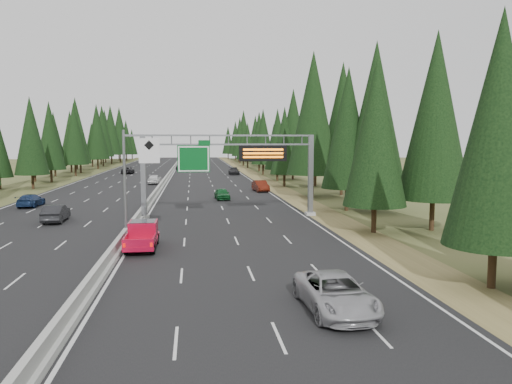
% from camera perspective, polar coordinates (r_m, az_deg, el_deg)
% --- Properties ---
extents(road, '(32.00, 260.00, 0.08)m').
position_cam_1_polar(road, '(92.41, -10.24, 1.26)').
color(road, black).
rests_on(road, ground).
extents(shoulder_right, '(3.60, 260.00, 0.06)m').
position_cam_1_polar(shoulder_right, '(93.16, 0.76, 1.39)').
color(shoulder_right, olive).
rests_on(shoulder_right, ground).
extents(shoulder_left, '(3.60, 260.00, 0.06)m').
position_cam_1_polar(shoulder_left, '(95.04, -21.02, 1.09)').
color(shoulder_left, '#475226').
rests_on(shoulder_left, ground).
extents(median_barrier, '(0.70, 260.00, 0.85)m').
position_cam_1_polar(median_barrier, '(92.38, -10.25, 1.50)').
color(median_barrier, '#9A9A95').
rests_on(median_barrier, road).
extents(sign_gantry, '(16.75, 0.98, 7.80)m').
position_cam_1_polar(sign_gantry, '(47.08, -2.36, 3.40)').
color(sign_gantry, slate).
rests_on(sign_gantry, road).
extents(hov_sign_pole, '(2.80, 0.50, 8.00)m').
position_cam_1_polar(hov_sign_pole, '(37.30, -13.91, 1.75)').
color(hov_sign_pole, slate).
rests_on(hov_sign_pole, road).
extents(tree_row_right, '(11.34, 241.47, 18.99)m').
position_cam_1_polar(tree_row_right, '(77.50, 5.78, 7.08)').
color(tree_row_right, black).
rests_on(tree_row_right, ground).
extents(tree_row_left, '(11.71, 242.58, 18.75)m').
position_cam_1_polar(tree_row_left, '(101.22, -22.71, 6.49)').
color(tree_row_left, black).
rests_on(tree_row_left, ground).
extents(silver_minivan, '(2.81, 5.70, 1.56)m').
position_cam_1_polar(silver_minivan, '(21.81, 9.07, -11.35)').
color(silver_minivan, '#A4A4A8').
rests_on(silver_minivan, road).
extents(red_pickup, '(1.93, 5.41, 1.76)m').
position_cam_1_polar(red_pickup, '(34.71, -12.82, -4.63)').
color(red_pickup, black).
rests_on(red_pickup, road).
extents(car_ahead_green, '(1.94, 4.18, 1.39)m').
position_cam_1_polar(car_ahead_green, '(61.88, -3.90, -0.20)').
color(car_ahead_green, '#135725').
rests_on(car_ahead_green, road).
extents(car_ahead_dkred, '(2.12, 4.87, 1.56)m').
position_cam_1_polar(car_ahead_dkred, '(71.48, 0.52, 0.70)').
color(car_ahead_dkred, '#58180C').
rests_on(car_ahead_dkred, road).
extents(car_ahead_dkgrey, '(2.17, 5.32, 1.54)m').
position_cam_1_polar(car_ahead_dkgrey, '(107.33, -2.54, 2.41)').
color(car_ahead_dkgrey, black).
rests_on(car_ahead_dkgrey, road).
extents(car_ahead_white, '(2.33, 4.98, 1.38)m').
position_cam_1_polar(car_ahead_white, '(128.54, -6.02, 2.92)').
color(car_ahead_white, '#BABABA').
rests_on(car_ahead_white, road).
extents(car_ahead_far, '(1.85, 4.33, 1.46)m').
position_cam_1_polar(car_ahead_far, '(127.58, -8.74, 2.88)').
color(car_ahead_far, '#232325').
rests_on(car_ahead_far, road).
extents(car_onc_near, '(1.81, 4.76, 1.55)m').
position_cam_1_polar(car_onc_near, '(48.02, -21.92, -2.26)').
color(car_onc_near, black).
rests_on(car_onc_near, road).
extents(car_onc_blue, '(2.07, 4.84, 1.39)m').
position_cam_1_polar(car_onc_blue, '(60.27, -24.34, -0.87)').
color(car_onc_blue, navy).
rests_on(car_onc_blue, road).
extents(car_onc_white, '(2.34, 4.88, 1.61)m').
position_cam_1_polar(car_onc_white, '(85.67, -11.49, 1.45)').
color(car_onc_white, silver).
rests_on(car_onc_white, road).
extents(car_onc_far, '(2.68, 5.54, 1.52)m').
position_cam_1_polar(car_onc_far, '(114.05, -14.43, 2.43)').
color(car_onc_far, black).
rests_on(car_onc_far, road).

